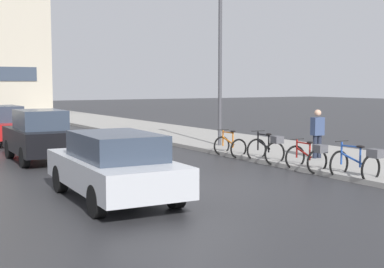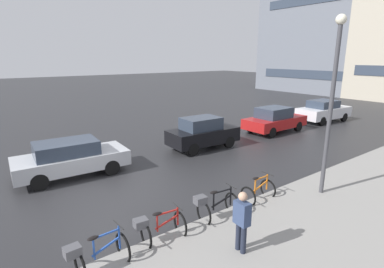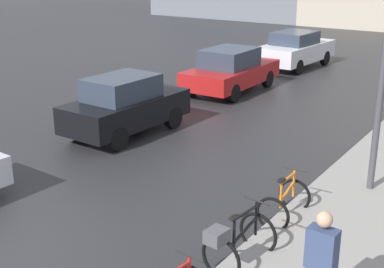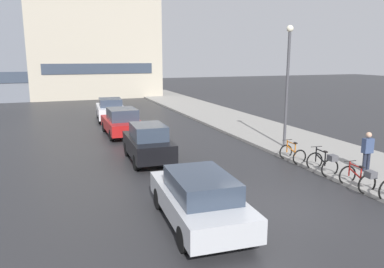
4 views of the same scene
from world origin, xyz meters
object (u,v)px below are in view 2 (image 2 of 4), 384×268
object	(u,v)px
bicycle_nearest	(96,254)
streetlamp	(332,94)
car_black	(203,133)
pedestrian	(242,221)
bicycle_farthest	(258,191)
car_red	(274,120)
bicycle_third	(215,206)
car_white	(324,111)
bicycle_second	(158,227)
car_silver	(71,158)

from	to	relation	value
bicycle_nearest	streetlamp	bearing A→B (deg)	83.68
car_black	bicycle_nearest	bearing A→B (deg)	-52.27
car_black	pedestrian	world-z (taller)	pedestrian
car_black	streetlamp	xyz separation A→B (m)	(6.98, -0.18, 2.76)
bicycle_farthest	car_red	world-z (taller)	car_red
bicycle_third	car_white	world-z (taller)	car_white
car_black	streetlamp	bearing A→B (deg)	-1.51
bicycle_nearest	bicycle_second	bearing A→B (deg)	94.73
bicycle_farthest	car_black	xyz separation A→B (m)	(-5.96, 2.33, 0.46)
car_silver	car_red	world-z (taller)	car_red
car_silver	pedestrian	size ratio (longest dim) A/B	2.62
bicycle_nearest	pedestrian	xyz separation A→B (m)	(1.50, 3.06, 0.47)
bicycle_second	car_black	distance (m)	8.64
car_black	car_white	bearing A→B (deg)	89.70
car_red	streetlamp	world-z (taller)	streetlamp
bicycle_second	pedestrian	xyz separation A→B (m)	(1.64, 1.37, 0.49)
car_black	pedestrian	bearing A→B (deg)	-32.48
bicycle_nearest	car_black	distance (m)	10.01
bicycle_nearest	streetlamp	distance (m)	8.38
car_red	pedestrian	world-z (taller)	pedestrian
car_red	pedestrian	xyz separation A→B (m)	(7.70, -10.90, 0.16)
bicycle_nearest	bicycle_farthest	world-z (taller)	bicycle_nearest
bicycle_third	pedestrian	size ratio (longest dim) A/B	0.83
car_red	pedestrian	size ratio (longest dim) A/B	2.57
car_silver	car_black	xyz separation A→B (m)	(0.22, 6.74, 0.07)
car_black	car_red	bearing A→B (deg)	90.73
car_white	car_silver	bearing A→B (deg)	-90.87
pedestrian	streetlamp	world-z (taller)	streetlamp
bicycle_second	car_red	bearing A→B (deg)	116.29
bicycle_farthest	streetlamp	world-z (taller)	streetlamp
car_silver	bicycle_third	bearing A→B (deg)	21.18
car_red	car_white	xyz separation A→B (m)	(0.14, 5.59, 0.01)
bicycle_farthest	car_red	bearing A→B (deg)	125.79
streetlamp	pedestrian	bearing A→B (deg)	-82.14
bicycle_farthest	car_white	size ratio (longest dim) A/B	0.24
streetlamp	car_black	bearing A→B (deg)	178.49
car_black	car_white	size ratio (longest dim) A/B	0.86
car_black	bicycle_second	bearing A→B (deg)	-46.10
bicycle_second	streetlamp	distance (m)	6.87
bicycle_third	pedestrian	xyz separation A→B (m)	(1.60, -0.53, 0.46)
bicycle_third	car_red	distance (m)	12.04
bicycle_second	bicycle_farthest	distance (m)	3.89
bicycle_nearest	car_silver	xyz separation A→B (m)	(-6.34, 1.17, 0.28)
car_silver	pedestrian	distance (m)	8.07
bicycle_second	pedestrian	size ratio (longest dim) A/B	0.80
streetlamp	bicycle_farthest	bearing A→B (deg)	-115.45
car_silver	bicycle_second	bearing A→B (deg)	4.81
bicycle_nearest	car_red	bearing A→B (deg)	113.95
bicycle_second	streetlamp	bearing A→B (deg)	80.62
car_white	streetlamp	size ratio (longest dim) A/B	0.74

